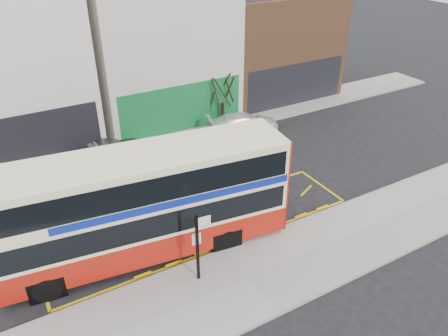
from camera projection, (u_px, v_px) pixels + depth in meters
ground at (220, 247)px, 18.63m from camera, size 120.00×120.00×0.00m
pavement at (249, 279)px, 16.87m from camera, size 40.00×4.00×0.15m
kerb at (224, 250)px, 18.31m from camera, size 40.00×0.15×0.15m
far_pavement at (132, 143)px, 26.83m from camera, size 50.00×3.00×0.15m
road_markings at (203, 226)px, 19.83m from camera, size 14.00×3.40×0.01m
terrace_left at (6, 55)px, 24.81m from camera, size 8.00×8.01×11.80m
terrace_green_shop at (155, 40)px, 28.80m from camera, size 9.00×8.01×11.30m
terrace_right at (267, 32)px, 32.91m from camera, size 9.00×8.01×10.30m
double_decker_bus at (145, 203)px, 17.20m from camera, size 11.77×4.05×4.61m
bus_stop_post at (199, 242)px, 15.96m from camera, size 0.73×0.17×2.96m
car_grey at (111, 153)px, 24.51m from camera, size 4.20×1.86×1.34m
car_white at (243, 124)px, 27.87m from camera, size 4.93×2.72×1.35m
street_tree_right at (222, 82)px, 27.69m from camera, size 2.06×2.06×4.46m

